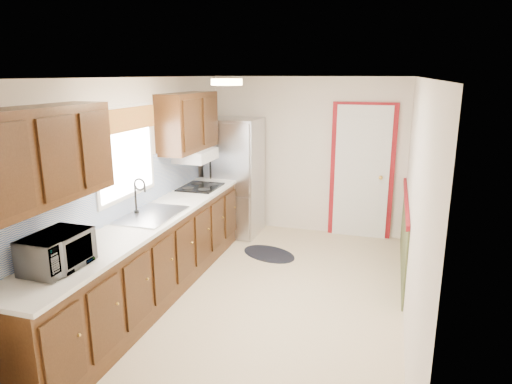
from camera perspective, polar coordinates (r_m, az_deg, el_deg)
The scene contains 8 objects.
room_shell at distance 4.75m, azimuth 0.78°, elevation -0.53°, with size 3.20×5.20×2.52m.
kitchen_run at distance 5.08m, azimuth -13.73°, elevation -4.53°, with size 0.63×4.00×2.20m.
back_wall_trim at distance 6.80m, azimuth 14.08°, elevation 0.97°, with size 1.12×2.30×2.08m.
ceiling_fixture at distance 4.49m, azimuth -3.68°, elevation 13.56°, with size 0.30×0.30×0.06m, color #FFD88C.
microwave at distance 3.92m, azimuth -23.68°, elevation -6.40°, with size 0.52×0.29×0.35m, color white.
refrigerator at distance 7.02m, azimuth -2.61°, elevation 1.88°, with size 0.76×0.75×1.79m.
rug at distance 6.41m, azimuth 1.63°, elevation -7.73°, with size 0.80×0.52×0.01m, color black.
cooktop at distance 6.22m, azimuth -6.97°, elevation 0.63°, with size 0.49×0.59×0.02m, color black.
Camera 1 is at (1.26, -4.41, 2.44)m, focal length 32.00 mm.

